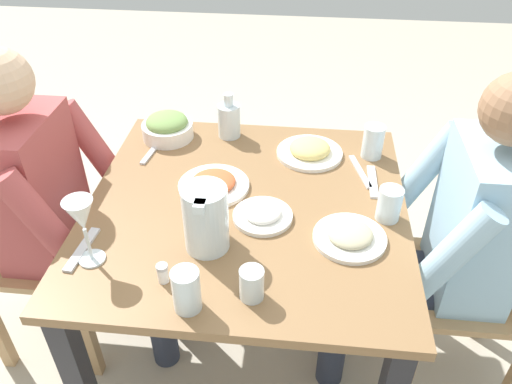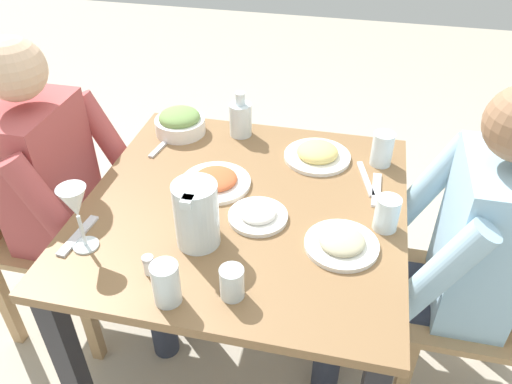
{
  "view_description": "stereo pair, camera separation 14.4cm",
  "coord_description": "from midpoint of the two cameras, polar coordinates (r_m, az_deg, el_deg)",
  "views": [
    {
      "loc": [
        -1.19,
        -0.16,
        1.68
      ],
      "look_at": [
        0.06,
        -0.02,
        0.73
      ],
      "focal_mm": 35.76,
      "sensor_mm": 36.0,
      "label": 1
    },
    {
      "loc": [
        -1.17,
        -0.3,
        1.68
      ],
      "look_at": [
        0.06,
        -0.02,
        0.73
      ],
      "focal_mm": 35.76,
      "sensor_mm": 36.0,
      "label": 2
    }
  ],
  "objects": [
    {
      "name": "ground_plane",
      "position": [
        2.06,
        1.07,
        -17.44
      ],
      "size": [
        8.0,
        8.0,
        0.0
      ],
      "primitive_type": "plane",
      "color": "#B7AD99"
    },
    {
      "name": "dining_table",
      "position": [
        1.6,
        1.32,
        -4.54
      ],
      "size": [
        0.96,
        0.96,
        0.73
      ],
      "color": "olive",
      "rests_on": "ground_plane"
    },
    {
      "name": "chair_near",
      "position": [
        1.77,
        28.05,
        -10.4
      ],
      "size": [
        0.4,
        0.4,
        0.88
      ],
      "color": "tan",
      "rests_on": "ground_plane"
    },
    {
      "name": "chair_far",
      "position": [
        1.98,
        -21.91,
        -2.83
      ],
      "size": [
        0.4,
        0.4,
        0.88
      ],
      "color": "tan",
      "rests_on": "ground_plane"
    },
    {
      "name": "diner_near",
      "position": [
        1.62,
        22.65,
        -6.23
      ],
      "size": [
        0.48,
        0.53,
        1.18
      ],
      "color": "#9EC6E0",
      "rests_on": "ground_plane"
    },
    {
      "name": "diner_far",
      "position": [
        1.79,
        -17.47,
        -0.24
      ],
      "size": [
        0.48,
        0.53,
        1.18
      ],
      "color": "#B24C4C",
      "rests_on": "ground_plane"
    },
    {
      "name": "water_pitcher",
      "position": [
        1.34,
        -3.64,
        -2.59
      ],
      "size": [
        0.16,
        0.12,
        0.19
      ],
      "color": "silver",
      "rests_on": "dining_table"
    },
    {
      "name": "salad_bowl",
      "position": [
        1.87,
        -6.33,
        7.7
      ],
      "size": [
        0.18,
        0.18,
        0.09
      ],
      "color": "white",
      "rests_on": "dining_table"
    },
    {
      "name": "plate_yoghurt",
      "position": [
        1.47,
        3.02,
        -2.64
      ],
      "size": [
        0.17,
        0.17,
        0.04
      ],
      "color": "white",
      "rests_on": "dining_table"
    },
    {
      "name": "plate_rice_curry",
      "position": [
        1.6,
        -2.01,
        1.18
      ],
      "size": [
        0.22,
        0.22,
        0.04
      ],
      "color": "white",
      "rests_on": "dining_table"
    },
    {
      "name": "plate_fries",
      "position": [
        1.74,
        9.24,
        4.17
      ],
      "size": [
        0.22,
        0.22,
        0.05
      ],
      "color": "white",
      "rests_on": "dining_table"
    },
    {
      "name": "plate_beans",
      "position": [
        1.41,
        12.48,
        -5.68
      ],
      "size": [
        0.2,
        0.2,
        0.04
      ],
      "color": "white",
      "rests_on": "dining_table"
    },
    {
      "name": "water_glass_near_left",
      "position": [
        1.22,
        -6.68,
        -10.25
      ],
      "size": [
        0.07,
        0.07,
        0.11
      ],
      "primitive_type": "cylinder",
      "color": "silver",
      "rests_on": "dining_table"
    },
    {
      "name": "water_glass_center",
      "position": [
        1.24,
        0.66,
        -10.25
      ],
      "size": [
        0.06,
        0.06,
        0.09
      ],
      "primitive_type": "cylinder",
      "color": "silver",
      "rests_on": "dining_table"
    },
    {
      "name": "water_glass_far_right",
      "position": [
        1.48,
        17.15,
        -2.42
      ],
      "size": [
        0.07,
        0.07,
        0.1
      ],
      "primitive_type": "cylinder",
      "color": "silver",
      "rests_on": "dining_table"
    },
    {
      "name": "water_glass_by_pitcher",
      "position": [
        1.74,
        16.27,
        4.57
      ],
      "size": [
        0.07,
        0.07,
        0.11
      ],
      "primitive_type": "cylinder",
      "color": "silver",
      "rests_on": "dining_table"
    },
    {
      "name": "wine_glass",
      "position": [
        1.35,
        -16.76,
        -1.56
      ],
      "size": [
        0.08,
        0.08,
        0.2
      ],
      "color": "silver",
      "rests_on": "dining_table"
    },
    {
      "name": "oil_carafe",
      "position": [
        1.84,
        0.52,
        7.94
      ],
      "size": [
        0.08,
        0.08,
        0.16
      ],
      "color": "silver",
      "rests_on": "dining_table"
    },
    {
      "name": "salt_shaker",
      "position": [
        1.31,
        -8.86,
        -8.17
      ],
      "size": [
        0.03,
        0.03,
        0.05
      ],
      "color": "white",
      "rests_on": "dining_table"
    },
    {
      "name": "fork_near",
      "position": [
        1.48,
        -16.67,
        -4.79
      ],
      "size": [
        0.17,
        0.04,
        0.01
      ],
      "primitive_type": "cube",
      "rotation": [
        0.0,
        0.0,
        -0.09
      ],
      "color": "silver",
      "rests_on": "dining_table"
    },
    {
      "name": "knife_near",
      "position": [
        1.68,
        14.56,
        1.39
      ],
      "size": [
        0.18,
        0.07,
        0.01
      ],
      "primitive_type": "cube",
      "rotation": [
        0.0,
        0.0,
        0.27
      ],
      "color": "silver",
      "rests_on": "dining_table"
    },
    {
      "name": "fork_far",
      "position": [
        1.64,
        15.79,
        0.17
      ],
      "size": [
        0.17,
        0.03,
        0.01
      ],
      "primitive_type": "cube",
      "rotation": [
        0.0,
        0.0,
        0.0
      ],
      "color": "silver",
      "rests_on": "dining_table"
    },
    {
      "name": "knife_far",
      "position": [
        1.82,
        -8.07,
        5.31
      ],
      "size": [
        0.19,
        0.04,
        0.01
      ],
      "primitive_type": "cube",
      "rotation": [
        0.0,
        0.0,
        -0.15
      ],
      "color": "silver",
      "rests_on": "dining_table"
    }
  ]
}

